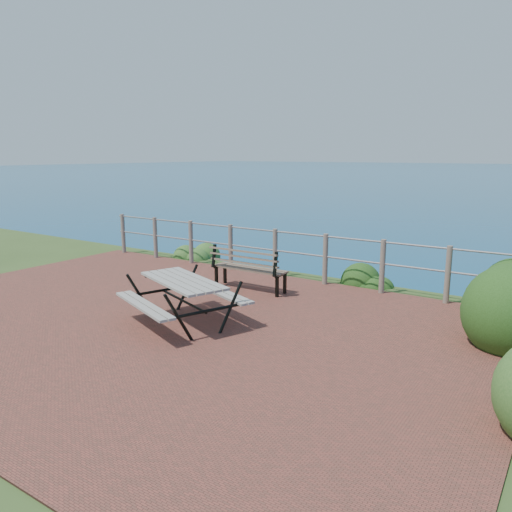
{
  "coord_description": "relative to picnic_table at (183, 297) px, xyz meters",
  "views": [
    {
      "loc": [
        5.31,
        -5.31,
        2.54
      ],
      "look_at": [
        0.47,
        1.92,
        0.75
      ],
      "focal_mm": 35.0,
      "sensor_mm": 36.0,
      "label": 1
    }
  ],
  "objects": [
    {
      "name": "ground",
      "position": [
        -0.4,
        -0.06,
        -0.44
      ],
      "size": [
        10.0,
        7.0,
        0.12
      ],
      "primitive_type": "cube",
      "color": "brown",
      "rests_on": "ground"
    },
    {
      "name": "shrub_lip_west",
      "position": [
        -3.19,
        4.07,
        -0.44
      ],
      "size": [
        0.85,
        0.85,
        0.62
      ],
      "primitive_type": "ellipsoid",
      "color": "#305A21",
      "rests_on": "ground"
    },
    {
      "name": "picnic_table",
      "position": [
        0.0,
        0.0,
        0.0
      ],
      "size": [
        1.75,
        1.33,
        0.68
      ],
      "rotation": [
        0.0,
        0.0,
        -0.37
      ],
      "color": "gray",
      "rests_on": "ground"
    },
    {
      "name": "shrub_lip_east",
      "position": [
        1.52,
        3.83,
        -0.44
      ],
      "size": [
        0.81,
        0.81,
        0.57
      ],
      "primitive_type": "ellipsoid",
      "color": "#214214",
      "rests_on": "ground"
    },
    {
      "name": "safety_railing",
      "position": [
        -0.4,
        3.29,
        0.13
      ],
      "size": [
        9.4,
        0.1,
        1.0
      ],
      "color": "#6B5B4C",
      "rests_on": "ground"
    },
    {
      "name": "park_bench",
      "position": [
        -0.25,
        2.12,
        0.11
      ],
      "size": [
        1.48,
        0.38,
        0.83
      ],
      "rotation": [
        0.0,
        0.0,
        0.01
      ],
      "color": "brown",
      "rests_on": "ground"
    }
  ]
}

